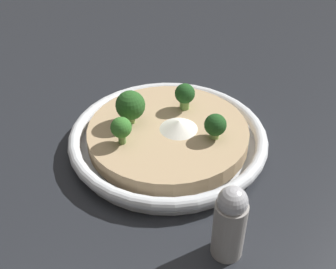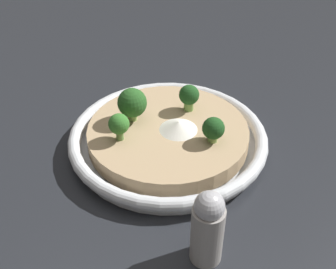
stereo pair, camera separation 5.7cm
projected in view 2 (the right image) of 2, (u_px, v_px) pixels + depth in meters
name	position (u px, v px, depth m)	size (l,w,h in m)	color
ground_plane	(168.00, 147.00, 0.59)	(6.00, 6.00, 0.00)	#23262B
risotto_bowl	(168.00, 137.00, 0.58)	(0.27, 0.27, 0.03)	silver
cheese_sprinkle	(179.00, 124.00, 0.57)	(0.05, 0.05, 0.01)	white
broccoli_front_right	(132.00, 103.00, 0.57)	(0.04, 0.04, 0.05)	#84A856
broccoli_left	(213.00, 129.00, 0.53)	(0.03, 0.03, 0.04)	#84A856
broccoli_right	(119.00, 125.00, 0.54)	(0.03, 0.03, 0.04)	#668E47
broccoli_front_left	(189.00, 96.00, 0.59)	(0.03, 0.03, 0.04)	#759E4C
pepper_shaker	(208.00, 227.00, 0.42)	(0.03, 0.03, 0.09)	#9E9993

